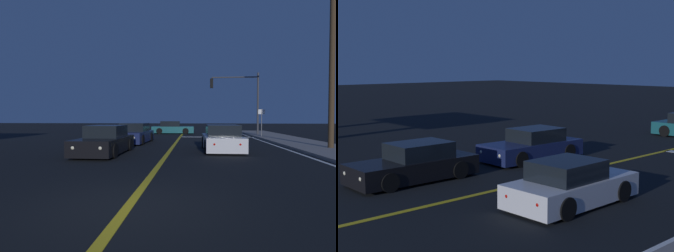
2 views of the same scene
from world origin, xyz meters
The scene contains 12 objects.
ground_plane centered at (0.00, 0.00, 0.00)m, with size 160.00×160.00×0.00m, color black.
sidewalk_right centered at (8.04, 10.53, 0.07)m, with size 3.20×37.90×0.15m, color gray.
lane_line_center centered at (0.00, 10.53, 0.01)m, with size 0.20×35.79×0.01m, color gold.
lane_line_edge_right centered at (6.19, 10.53, 0.01)m, with size 0.16×35.79×0.01m, color white.
stop_bar centered at (3.22, 19.56, 0.01)m, with size 6.44×0.50×0.01m, color white.
car_far_approaching_white centered at (2.68, 9.32, 0.58)m, with size 1.99×4.29×1.34m.
car_distant_tail_teal centered at (-1.11, 24.49, 0.58)m, with size 4.50×1.90×1.34m.
car_following_oncoming_navy centered at (-2.84, 13.39, 0.58)m, with size 2.12×4.62×1.34m.
car_side_waiting_black centered at (-2.95, 7.59, 0.58)m, with size 1.90×4.57×1.34m.
traffic_signal_near_right centered at (5.61, 21.86, 4.02)m, with size 4.58×0.28×5.97m.
utility_pole_right centered at (8.34, 9.98, 5.42)m, with size 1.91×0.28×10.36m.
street_sign_corner centered at (6.94, 19.06, 1.66)m, with size 0.56×0.10×2.47m.
Camera 1 is at (1.26, -5.21, 1.70)m, focal length 29.76 mm.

